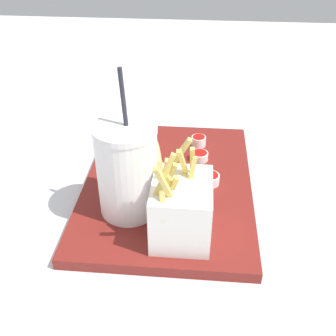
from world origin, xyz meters
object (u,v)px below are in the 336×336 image
(soda_cup, at_px, (127,170))
(fries_basket, at_px, (181,208))
(ketchup_cup_3, at_px, (210,178))
(ketchup_cup_1, at_px, (200,156))
(ketchup_cup_2, at_px, (199,141))
(hot_dog_1, at_px, (146,147))

(soda_cup, distance_m, fries_basket, 0.11)
(soda_cup, relative_size, fries_basket, 1.51)
(soda_cup, distance_m, ketchup_cup_3, 0.17)
(fries_basket, height_order, ketchup_cup_1, fries_basket)
(soda_cup, height_order, ketchup_cup_3, soda_cup)
(fries_basket, relative_size, ketchup_cup_2, 5.40)
(fries_basket, bearing_deg, ketchup_cup_2, -4.50)
(fries_basket, bearing_deg, ketchup_cup_3, -18.29)
(soda_cup, bearing_deg, ketchup_cup_2, -27.21)
(fries_basket, relative_size, ketchup_cup_3, 4.61)
(soda_cup, bearing_deg, fries_basket, -120.19)
(soda_cup, bearing_deg, ketchup_cup_3, -58.09)
(soda_cup, distance_m, ketchup_cup_1, 0.21)
(ketchup_cup_1, bearing_deg, fries_basket, 173.36)
(fries_basket, distance_m, ketchup_cup_2, 0.27)
(ketchup_cup_2, relative_size, ketchup_cup_3, 0.85)
(fries_basket, xyz_separation_m, ketchup_cup_2, (0.27, -0.02, -0.04))
(soda_cup, xyz_separation_m, ketchup_cup_2, (0.22, -0.11, -0.07))
(ketchup_cup_1, distance_m, ketchup_cup_3, 0.08)
(fries_basket, bearing_deg, ketchup_cup_1, -6.64)
(fries_basket, height_order, hot_dog_1, fries_basket)
(ketchup_cup_1, bearing_deg, ketchup_cup_2, 3.87)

